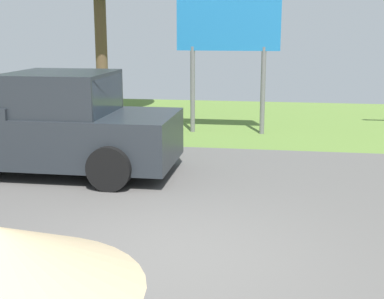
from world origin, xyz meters
name	(u,v)px	position (x,y,z in m)	size (l,w,h in m)	color
ground_plane	(207,190)	(0.00, 2.95, -0.05)	(40.00, 22.00, 0.20)	#565451
pickup_truck	(39,126)	(-3.25, 3.51, 0.87)	(5.20, 2.28, 1.88)	#23282D
roadside_billboard	(228,32)	(-0.12, 7.85, 2.55)	(2.60, 0.12, 3.50)	slate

